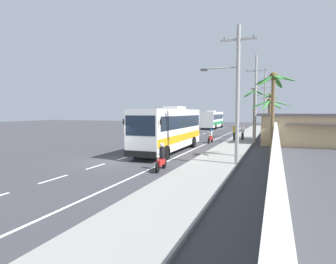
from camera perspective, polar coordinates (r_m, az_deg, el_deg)
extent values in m
plane|color=#3A3A3F|center=(20.11, -11.19, -5.86)|extent=(160.00, 160.00, 0.00)
cube|color=gray|center=(27.23, 12.84, -3.14)|extent=(3.20, 90.00, 0.14)
cube|color=white|center=(15.77, -22.12, -8.82)|extent=(0.16, 2.00, 0.01)
cube|color=white|center=(18.51, -14.42, -6.76)|extent=(0.16, 2.00, 0.01)
cube|color=white|center=(21.51, -8.84, -5.17)|extent=(0.16, 2.00, 0.01)
cube|color=white|center=(24.67, -4.66, -3.95)|extent=(0.16, 2.00, 0.01)
cube|color=white|center=(27.94, -1.46, -3.00)|extent=(0.16, 2.00, 0.01)
cube|color=white|center=(31.28, 1.06, -2.24)|extent=(0.16, 2.00, 0.01)
cube|color=white|center=(34.68, 3.08, -1.62)|extent=(0.16, 2.00, 0.01)
cube|color=white|center=(38.12, 4.75, -1.12)|extent=(0.16, 2.00, 0.01)
cube|color=white|center=(41.58, 6.13, -0.70)|extent=(0.16, 2.00, 0.01)
cube|color=white|center=(45.07, 7.31, -0.34)|extent=(0.16, 2.00, 0.01)
cube|color=white|center=(48.58, 8.31, -0.03)|extent=(0.16, 2.00, 0.01)
cube|color=white|center=(52.10, 9.18, 0.23)|extent=(0.16, 2.00, 0.01)
cube|color=white|center=(55.63, 9.93, 0.47)|extent=(0.16, 2.00, 0.01)
cube|color=white|center=(59.17, 10.60, 0.67)|extent=(0.16, 2.00, 0.01)
cube|color=white|center=(62.72, 11.19, 0.85)|extent=(0.16, 2.00, 0.01)
cube|color=white|center=(66.28, 11.72, 1.01)|extent=(0.16, 2.00, 0.01)
cube|color=white|center=(32.70, 8.44, -2.01)|extent=(0.14, 70.00, 0.01)
cube|color=#B2B2AD|center=(30.84, 20.93, -0.30)|extent=(0.24, 60.00, 2.47)
cube|color=white|center=(24.45, 0.33, 0.76)|extent=(2.58, 11.76, 3.28)
cube|color=#192333|center=(24.61, 0.49, 2.12)|extent=(2.60, 10.82, 1.05)
cube|color=#192333|center=(19.05, -5.61, 1.29)|extent=(2.22, 0.13, 1.38)
cube|color=orange|center=(24.50, 0.33, -0.96)|extent=(2.61, 11.52, 0.59)
cube|color=black|center=(19.16, -5.68, -4.50)|extent=(2.37, 0.19, 0.44)
cube|color=#B7B7B7|center=(25.80, 1.44, 4.89)|extent=(1.37, 2.60, 0.28)
cube|color=black|center=(18.68, -1.49, 2.01)|extent=(0.12, 0.08, 0.36)
cube|color=black|center=(19.87, -8.96, 2.08)|extent=(0.12, 0.08, 0.36)
cylinder|color=black|center=(20.36, -0.44, -4.18)|extent=(0.33, 1.04, 1.04)
cylinder|color=black|center=(21.30, -6.44, -3.84)|extent=(0.33, 1.04, 1.04)
cylinder|color=black|center=(27.57, 5.13, -2.03)|extent=(0.33, 1.04, 1.04)
cylinder|color=black|center=(28.27, 0.48, -1.86)|extent=(0.33, 1.04, 1.04)
cube|color=white|center=(59.75, 9.02, 2.56)|extent=(2.68, 11.21, 3.07)
cube|color=#192333|center=(59.54, 8.99, 3.08)|extent=(2.70, 10.31, 0.98)
cube|color=#192333|center=(65.19, 9.98, 3.08)|extent=(2.36, 0.13, 1.29)
cube|color=#1E843D|center=(59.77, 9.01, 1.90)|extent=(2.72, 10.99, 0.55)
cube|color=black|center=(65.34, 9.97, 1.51)|extent=(2.51, 0.19, 0.44)
cube|color=#B7B7B7|center=(58.36, 8.77, 4.18)|extent=(1.43, 2.48, 0.28)
cube|color=black|center=(65.26, 8.68, 3.30)|extent=(0.12, 0.08, 0.36)
cube|color=black|center=(64.74, 11.22, 3.26)|extent=(0.12, 0.08, 0.36)
cylinder|color=black|center=(63.88, 8.59, 1.40)|extent=(0.33, 1.04, 1.04)
cylinder|color=black|center=(63.42, 10.81, 1.36)|extent=(0.33, 1.04, 1.04)
cylinder|color=black|center=(56.79, 7.10, 1.09)|extent=(0.33, 1.04, 1.04)
cylinder|color=black|center=(56.28, 9.59, 1.04)|extent=(0.33, 1.04, 1.04)
cylinder|color=black|center=(16.04, -2.13, -7.22)|extent=(0.16, 0.61, 0.60)
cylinder|color=black|center=(17.32, -0.76, -6.38)|extent=(0.18, 0.61, 0.60)
cube|color=red|center=(16.59, -1.47, -6.07)|extent=(0.34, 1.12, 0.36)
cube|color=black|center=(16.84, -1.17, -5.23)|extent=(0.30, 0.62, 0.12)
cylinder|color=gray|center=(16.10, -2.01, -6.09)|extent=(0.09, 0.32, 0.67)
cylinder|color=black|center=(16.12, -1.90, -4.49)|extent=(0.56, 0.09, 0.04)
sphere|color=#EAEACC|center=(16.03, -2.03, -5.05)|extent=(0.14, 0.14, 0.14)
cylinder|color=black|center=(16.74, -1.23, -4.17)|extent=(0.32, 0.32, 0.64)
sphere|color=white|center=(16.69, -1.23, -2.65)|extent=(0.26, 0.26, 0.26)
cylinder|color=black|center=(31.03, 8.27, -1.78)|extent=(0.12, 0.60, 0.60)
cylinder|color=black|center=(32.35, 8.89, -1.55)|extent=(0.14, 0.60, 0.60)
cube|color=red|center=(31.62, 8.57, -1.28)|extent=(0.28, 1.11, 0.36)
cube|color=black|center=(31.89, 8.71, -0.87)|extent=(0.26, 0.61, 0.12)
cylinder|color=gray|center=(31.12, 8.34, -1.21)|extent=(0.07, 0.32, 0.67)
cylinder|color=black|center=(31.18, 8.39, -0.39)|extent=(0.56, 0.06, 0.04)
sphere|color=#EAEACC|center=(31.08, 8.33, -0.66)|extent=(0.14, 0.14, 0.14)
cylinder|color=beige|center=(31.82, 8.69, -0.37)|extent=(0.32, 0.32, 0.57)
sphere|color=blue|center=(31.79, 8.70, 0.38)|extent=(0.26, 0.26, 0.26)
cylinder|color=black|center=(34.69, 14.85, -0.87)|extent=(0.28, 0.28, 0.79)
cylinder|color=beige|center=(34.64, 14.88, 0.30)|extent=(0.36, 0.36, 0.63)
sphere|color=#9E704C|center=(34.61, 14.89, 1.00)|extent=(0.24, 0.24, 0.24)
cylinder|color=black|center=(33.89, 13.29, -0.88)|extent=(0.28, 0.28, 0.89)
cylinder|color=gold|center=(33.84, 13.31, 0.46)|extent=(0.36, 0.36, 0.70)
sphere|color=#9E704C|center=(33.81, 13.32, 1.23)|extent=(0.22, 0.22, 0.22)
cylinder|color=#9E9E99|center=(18.34, 13.91, 6.97)|extent=(0.24, 0.24, 8.82)
cube|color=#9E9E99|center=(18.86, 14.11, 17.72)|extent=(2.21, 0.12, 0.12)
cylinder|color=#4C4742|center=(19.02, 11.33, 18.02)|extent=(0.08, 0.08, 0.16)
cylinder|color=#4C4742|center=(18.81, 16.93, 18.09)|extent=(0.08, 0.08, 0.16)
cylinder|color=#9E9E99|center=(18.70, 10.64, 12.62)|extent=(2.16, 0.09, 0.09)
cube|color=#4C4C51|center=(18.91, 7.33, 12.37)|extent=(0.44, 0.24, 0.14)
cylinder|color=#9E9E99|center=(32.91, 17.30, 6.35)|extent=(0.24, 0.24, 9.71)
cube|color=#9E9E99|center=(33.19, 17.41, 11.75)|extent=(2.31, 0.12, 0.12)
cylinder|color=#4C4742|center=(33.28, 15.79, 11.97)|extent=(0.08, 0.08, 0.16)
cylinder|color=#4C4742|center=(33.16, 19.05, 11.93)|extent=(0.08, 0.08, 0.16)
cylinder|color=#9E9E99|center=(47.49, 18.97, 5.68)|extent=(0.24, 0.24, 9.91)
cube|color=#9E9E99|center=(47.71, 19.06, 9.67)|extent=(2.05, 0.12, 0.12)
cylinder|color=#4C4742|center=(47.76, 18.07, 9.83)|extent=(0.08, 0.08, 0.16)
cylinder|color=#4C4742|center=(47.70, 20.06, 9.79)|extent=(0.08, 0.08, 0.16)
cylinder|color=#9E9E99|center=(47.66, 17.88, 8.46)|extent=(1.89, 0.09, 0.09)
cube|color=#4C4C51|center=(47.71, 16.73, 8.41)|extent=(0.44, 0.24, 0.14)
cylinder|color=#9E9E99|center=(62.10, 19.26, 5.05)|extent=(0.24, 0.24, 9.51)
cube|color=#9E9E99|center=(62.29, 19.35, 8.48)|extent=(2.30, 0.12, 0.12)
cylinder|color=#4C4742|center=(62.34, 18.50, 8.61)|extent=(0.08, 0.08, 0.16)
cylinder|color=#4C4742|center=(62.28, 20.20, 8.58)|extent=(0.08, 0.08, 0.16)
cylinder|color=#9E9E99|center=(62.22, 18.50, 7.04)|extent=(1.75, 0.09, 0.09)
cube|color=#4C4C51|center=(62.26, 17.68, 7.00)|extent=(0.44, 0.24, 0.14)
cylinder|color=brown|center=(50.85, 19.84, 3.49)|extent=(0.32, 0.32, 6.28)
ellipsoid|color=#28702D|center=(50.82, 20.64, 6.74)|extent=(1.39, 0.54, 0.79)
ellipsoid|color=#28702D|center=(51.46, 20.37, 6.76)|extent=(1.11, 1.34, 0.71)
ellipsoid|color=#28702D|center=(51.47, 19.48, 6.79)|extent=(1.12, 1.34, 0.69)
ellipsoid|color=#28702D|center=(50.89, 19.19, 6.75)|extent=(1.36, 0.45, 0.82)
ellipsoid|color=#28702D|center=(50.30, 19.55, 6.95)|extent=(0.96, 1.45, 0.53)
ellipsoid|color=#28702D|center=(50.34, 20.36, 6.91)|extent=(1.11, 1.39, 0.55)
sphere|color=brown|center=(50.93, 19.92, 7.08)|extent=(0.56, 0.56, 0.56)
cylinder|color=brown|center=(31.27, 19.82, 1.70)|extent=(0.30, 0.30, 4.55)
ellipsoid|color=#3D893D|center=(31.40, 21.75, 5.46)|extent=(2.08, 0.63, 0.70)
ellipsoid|color=#3D893D|center=(32.05, 20.91, 5.22)|extent=(1.42, 1.83, 0.95)
ellipsoid|color=#3D893D|center=(32.17, 19.88, 5.05)|extent=(0.41, 1.89, 1.16)
ellipsoid|color=#3D893D|center=(31.76, 18.33, 5.46)|extent=(1.96, 1.28, 0.77)
ellipsoid|color=#3D893D|center=(30.98, 18.20, 5.33)|extent=(1.98, 0.98, 0.96)
ellipsoid|color=#3D893D|center=(30.40, 19.22, 5.22)|extent=(1.04, 1.92, 1.08)
ellipsoid|color=#3D893D|center=(30.41, 20.81, 5.37)|extent=(1.32, 1.91, 0.88)
sphere|color=brown|center=(31.28, 19.92, 5.96)|extent=(0.56, 0.56, 0.56)
cylinder|color=brown|center=(21.15, 20.39, 2.47)|extent=(0.26, 0.26, 5.89)
ellipsoid|color=#337F33|center=(21.42, 22.55, 10.02)|extent=(1.55, 0.65, 0.54)
ellipsoid|color=#337F33|center=(21.85, 21.31, 9.46)|extent=(0.90, 1.40, 0.89)
ellipsoid|color=#337F33|center=(21.60, 18.88, 9.86)|extent=(1.47, 0.99, 0.68)
ellipsoid|color=#337F33|center=(20.79, 19.26, 9.84)|extent=(1.23, 1.25, 0.86)
ellipsoid|color=#337F33|center=(20.60, 21.38, 10.28)|extent=(0.92, 1.52, 0.56)
sphere|color=brown|center=(21.29, 20.59, 10.55)|extent=(0.56, 0.56, 0.56)
cylinder|color=brown|center=(38.65, 17.06, 3.39)|extent=(0.30, 0.30, 6.21)
ellipsoid|color=#337F33|center=(38.71, 18.38, 7.45)|extent=(1.73, 0.43, 0.99)
ellipsoid|color=#337F33|center=(39.50, 17.83, 7.63)|extent=(1.17, 1.79, 0.67)
ellipsoid|color=#337F33|center=(39.19, 16.13, 7.44)|extent=(1.66, 1.17, 1.01)
ellipsoid|color=#337F33|center=(38.17, 16.17, 7.62)|extent=(1.50, 1.51, 0.90)
ellipsoid|color=#337F33|center=(37.88, 17.26, 7.62)|extent=(0.63, 1.79, 0.90)
sphere|color=brown|center=(38.75, 17.15, 8.06)|extent=(0.56, 0.56, 0.56)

